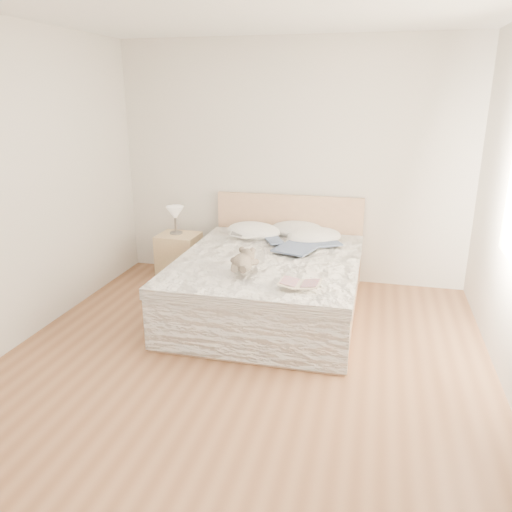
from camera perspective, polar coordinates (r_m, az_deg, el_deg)
name	(u,v)px	position (r m, az deg, el deg)	size (l,w,h in m)	color
floor	(239,370)	(4.10, -2.01, -12.91)	(4.00, 4.50, 0.00)	brown
wall_back	(291,164)	(5.76, 4.02, 10.49)	(4.00, 0.02, 2.70)	beige
wall_front	(31,360)	(1.67, -24.35, -10.81)	(4.00, 0.02, 2.70)	beige
bed	(270,282)	(5.01, 1.65, -3.02)	(1.72, 2.14, 1.00)	tan
nightstand	(179,257)	(5.90, -8.76, -0.17)	(0.45, 0.40, 0.56)	tan
table_lamp	(175,214)	(5.80, -9.22, 4.73)	(0.23, 0.23, 0.32)	#514C47
pillow_left	(254,231)	(5.59, -0.25, 2.88)	(0.63, 0.44, 0.19)	white
pillow_middle	(297,230)	(5.66, 4.73, 3.01)	(0.62, 0.43, 0.19)	silver
pillow_right	(314,236)	(5.41, 6.65, 2.23)	(0.61, 0.43, 0.18)	white
blouse	(298,247)	(5.06, 4.84, 1.05)	(0.56, 0.60, 0.02)	#384869
photo_book	(245,235)	(5.46, -1.32, 2.39)	(0.34, 0.23, 0.03)	white
childrens_book	(300,284)	(4.08, 5.03, -3.22)	(0.34, 0.23, 0.02)	beige
teddy_bear	(242,269)	(4.37, -1.64, -1.44)	(0.22, 0.31, 0.17)	#675A4D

